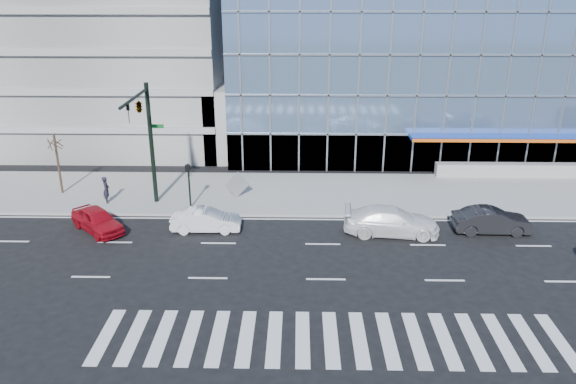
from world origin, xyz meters
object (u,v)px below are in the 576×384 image
white_suv (391,221)px  pedestrian (106,190)px  white_sedan (206,220)px  red_sedan (97,220)px  street_tree_near (55,143)px  dark_sedan (492,221)px  ped_signal_post (189,179)px  traffic_signal (143,119)px  tilted_panel (237,185)px

white_suv → pedestrian: size_ratio=3.08×
white_sedan → red_sedan: (-6.50, -0.17, 0.03)m
street_tree_near → pedestrian: bearing=-25.1°
dark_sedan → ped_signal_post: bearing=80.8°
red_sedan → street_tree_near: bearing=81.5°
ped_signal_post → white_suv: ped_signal_post is taller
traffic_signal → dark_sedan: traffic_signal is taller
ped_signal_post → dark_sedan: 18.92m
white_suv → tilted_panel: size_ratio=4.31×
dark_sedan → tilted_panel: bearing=72.6°
traffic_signal → ped_signal_post: size_ratio=2.67×
ped_signal_post → white_sedan: bearing=-64.4°
traffic_signal → pedestrian: size_ratio=4.40×
ped_signal_post → traffic_signal: bearing=-171.5°
white_suv → tilted_panel: 11.08m
red_sedan → traffic_signal: bearing=5.0°
dark_sedan → tilted_panel: 16.49m
white_sedan → tilted_panel: bearing=-16.5°
ped_signal_post → dark_sedan: bearing=-9.6°
street_tree_near → dark_sedan: street_tree_near is taller
tilted_panel → white_suv: bearing=-56.1°
pedestrian → tilted_panel: size_ratio=1.40×
pedestrian → traffic_signal: bearing=-124.2°
ped_signal_post → white_suv: size_ratio=0.54×
ped_signal_post → white_sedan: ped_signal_post is taller
white_suv → red_sedan: size_ratio=1.34×
traffic_signal → red_sedan: 6.70m
pedestrian → tilted_panel: tilted_panel is taller
traffic_signal → dark_sedan: (21.10, -2.77, -5.41)m
red_sedan → pedestrian: bearing=54.6°
street_tree_near → white_sedan: street_tree_near is taller
street_tree_near → dark_sedan: bearing=-11.5°
ped_signal_post → street_tree_near: bearing=164.9°
dark_sedan → tilted_panel: tilted_panel is taller
ped_signal_post → red_sedan: bearing=-145.6°
traffic_signal → pedestrian: bearing=160.2°
white_suv → pedestrian: (-18.34, 4.23, 0.25)m
ped_signal_post → white_suv: bearing=-15.3°
street_tree_near → white_suv: size_ratio=0.75×
ped_signal_post → street_tree_near: (-9.50, 2.56, 1.64)m
traffic_signal → white_suv: 16.31m
white_sedan → traffic_signal: bearing=53.1°
tilted_panel → pedestrian: bearing=160.2°
dark_sedan → street_tree_near: bearing=78.9°
ped_signal_post → pedestrian: bearing=172.1°
red_sedan → pedestrian: (-0.77, 4.19, 0.34)m
white_suv → white_sedan: (-11.06, 0.21, -0.13)m
traffic_signal → ped_signal_post: (2.50, 0.37, -4.02)m
traffic_signal → street_tree_near: bearing=157.3°
dark_sedan → red_sedan: (-23.56, -0.25, -0.04)m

